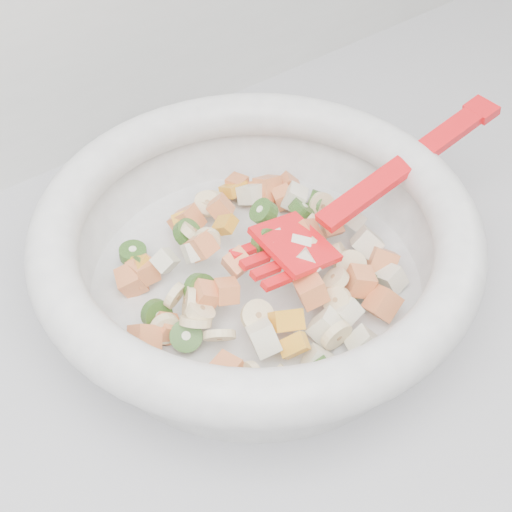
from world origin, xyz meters
TOP-DOWN VIEW (x-y plane):
  - counter at (0.00, 1.45)m, footprint 2.00×0.60m
  - mixing_bowl at (-0.08, 1.45)m, footprint 0.44×0.37m

SIDE VIEW (x-z plane):
  - counter at x=0.00m, z-range 0.00..0.90m
  - mixing_bowl at x=-0.08m, z-range 0.90..1.01m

